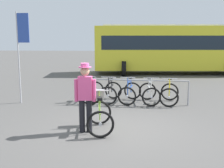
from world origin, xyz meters
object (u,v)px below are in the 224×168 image
at_px(person_with_featured_bike, 85,95).
at_px(racked_bike_yellow, 169,94).
at_px(racked_bike_teal, 92,91).
at_px(racked_bike_blue, 130,92).
at_px(featured_bicycle, 100,113).
at_px(banner_flag, 21,40).
at_px(racked_bike_black, 111,92).
at_px(racked_bike_white, 149,93).
at_px(bus_distant, 174,46).

bearing_deg(person_with_featured_bike, racked_bike_yellow, 51.87).
bearing_deg(racked_bike_teal, racked_bike_blue, -4.27).
distance_m(racked_bike_blue, person_with_featured_bike, 3.47).
distance_m(featured_bicycle, banner_flag, 4.44).
relative_size(racked_bike_blue, person_with_featured_bike, 0.70).
bearing_deg(racked_bike_yellow, racked_bike_teal, 175.73).
bearing_deg(racked_bike_teal, person_with_featured_bike, -84.45).
height_order(racked_bike_teal, racked_bike_yellow, same).
distance_m(racked_bike_yellow, person_with_featured_bike, 4.04).
bearing_deg(racked_bike_teal, racked_bike_black, -4.27).
distance_m(racked_bike_white, bus_distant, 8.71).
bearing_deg(featured_bicycle, racked_bike_teal, 101.65).
xyz_separation_m(racked_bike_teal, racked_bike_yellow, (2.79, -0.21, 0.00)).
xyz_separation_m(bus_distant, banner_flag, (-6.51, -8.66, 0.49)).
relative_size(person_with_featured_bike, banner_flag, 0.54).
relative_size(featured_bicycle, bus_distant, 0.12).
bearing_deg(racked_bike_blue, racked_bike_teal, 175.73).
height_order(racked_bike_yellow, bus_distant, bus_distant).
height_order(racked_bike_white, racked_bike_yellow, same).
xyz_separation_m(racked_bike_black, racked_bike_white, (1.40, -0.10, -0.00)).
bearing_deg(featured_bicycle, banner_flag, 138.33).
relative_size(racked_bike_yellow, bus_distant, 0.12).
height_order(racked_bike_blue, bus_distant, bus_distant).
height_order(racked_bike_yellow, banner_flag, banner_flag).
distance_m(racked_bike_blue, racked_bike_white, 0.70).
xyz_separation_m(racked_bike_black, racked_bike_blue, (0.70, -0.05, 0.00)).
height_order(racked_bike_black, racked_bike_blue, same).
bearing_deg(person_with_featured_bike, racked_bike_black, 83.56).
bearing_deg(racked_bike_black, racked_bike_white, -4.27).
height_order(racked_bike_white, banner_flag, banner_flag).
xyz_separation_m(racked_bike_yellow, person_with_featured_bike, (-2.47, -3.14, 0.58)).
bearing_deg(person_with_featured_bike, racked_bike_white, 61.03).
height_order(featured_bicycle, banner_flag, banner_flag).
height_order(racked_bike_blue, banner_flag, banner_flag).
height_order(racked_bike_black, banner_flag, banner_flag).
distance_m(featured_bicycle, bus_distant, 11.95).
bearing_deg(person_with_featured_bike, banner_flag, 133.14).
distance_m(racked_bike_white, banner_flag, 4.86).
relative_size(racked_bike_black, person_with_featured_bike, 0.67).
bearing_deg(racked_bike_yellow, banner_flag, -177.19).
relative_size(racked_bike_white, featured_bicycle, 0.93).
xyz_separation_m(racked_bike_white, featured_bicycle, (-1.44, -3.01, 0.08)).
height_order(racked_bike_teal, racked_bike_black, same).
bearing_deg(racked_bike_black, racked_bike_blue, -4.27).
relative_size(racked_bike_black, bus_distant, 0.11).
bearing_deg(racked_bike_black, bus_distant, 67.43).
bearing_deg(featured_bicycle, racked_bike_white, 64.36).
bearing_deg(racked_bike_blue, racked_bike_yellow, -4.27).
height_order(racked_bike_black, racked_bike_white, same).
xyz_separation_m(person_with_featured_bike, banner_flag, (-2.71, 2.89, 1.28)).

